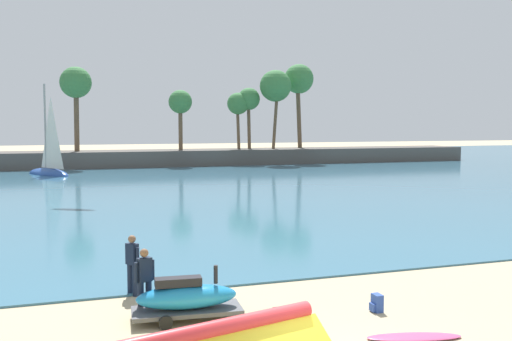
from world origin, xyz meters
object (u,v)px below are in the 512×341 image
Objects in this scene: backpack_near_kite at (278,319)px; person_rigging_by_gear at (145,280)px; watercraft_on_trailer at (186,298)px; backpack_spare at (377,303)px; sailboat_mid_bay at (49,166)px; person_at_waterline at (132,263)px; surfboard at (414,337)px.

person_rigging_by_gear is at bearing 147.60° from backpack_near_kite.
watercraft_on_trailer is at bearing -33.31° from person_rigging_by_gear.
backpack_spare is 0.05× the size of sailboat_mid_bay.
sailboat_mid_bay reaches higher than person_at_waterline.
surfboard is at bearing -31.98° from backpack_near_kite.
sailboat_mid_bay is at bearing 95.35° from watercraft_on_trailer.
backpack_spare is (4.62, -0.92, -0.31)m from watercraft_on_trailer.
person_rigging_by_gear is at bearing -85.79° from sailboat_mid_bay.
sailboat_mid_bay is at bearing 97.66° from backpack_near_kite.
backpack_near_kite is (1.90, -1.19, -0.31)m from watercraft_on_trailer.
person_rigging_by_gear is (-0.90, 0.59, 0.38)m from watercraft_on_trailer.
person_at_waterline reaches higher than watercraft_on_trailer.
person_at_waterline is at bearing -28.57° from surfboard.
person_at_waterline is 4.66m from backpack_near_kite.
backpack_near_kite is (2.80, -1.78, -0.69)m from person_rigging_by_gear.
watercraft_on_trailer is 4.73m from backpack_spare.
watercraft_on_trailer is 2.62m from person_at_waterline.
person_rigging_by_gear is at bearing 164.68° from backpack_spare.
surfboard is (5.45, -5.19, -0.85)m from person_at_waterline.
person_rigging_by_gear is 3.78× the size of backpack_near_kite.
sailboat_mid_bay reaches higher than watercraft_on_trailer.
person_rigging_by_gear and person_at_waterline have the same top height.
person_at_waterline is 0.79× the size of surfboard.
surfboard is 46.22m from sailboat_mid_bay.
backpack_spare is at bearing 5.55° from backpack_near_kite.
backpack_near_kite is at bearing -82.34° from sailboat_mid_bay.
watercraft_on_trailer is 6.08× the size of backpack_spare.
person_rigging_by_gear is 5.77m from backpack_spare.
person_at_waterline reaches higher than backpack_spare.
person_rigging_by_gear is 0.19× the size of sailboat_mid_bay.
surfboard is (2.56, -1.60, -0.17)m from backpack_near_kite.
backpack_spare is 44.42m from sailboat_mid_bay.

